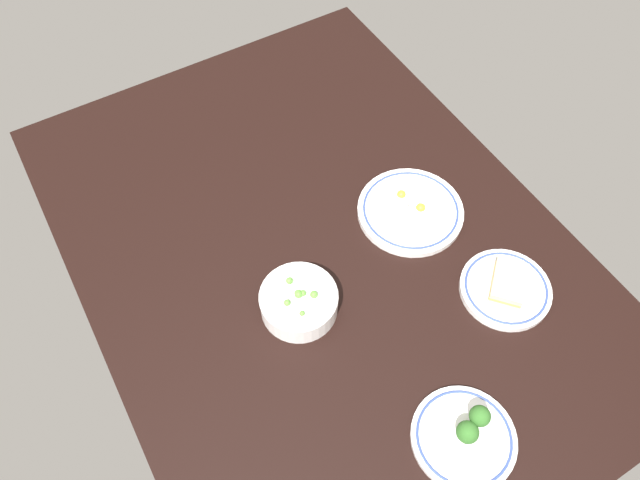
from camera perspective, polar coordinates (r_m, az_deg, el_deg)
dining_table at (r=128.41cm, az=0.00°, el=-0.99°), size 130.50×94.69×4.00cm
plate_eggs at (r=131.88cm, az=8.47°, el=2.80°), size 22.76×22.76×5.21cm
bowl_peas at (r=116.84cm, az=-1.99°, el=-5.77°), size 15.16×15.16×6.53cm
plate_sandwich at (r=125.37cm, az=17.05°, el=-4.29°), size 17.96×17.96×4.74cm
plate_broccoli at (r=111.64cm, az=13.48°, el=-17.38°), size 18.22×18.22×7.12cm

